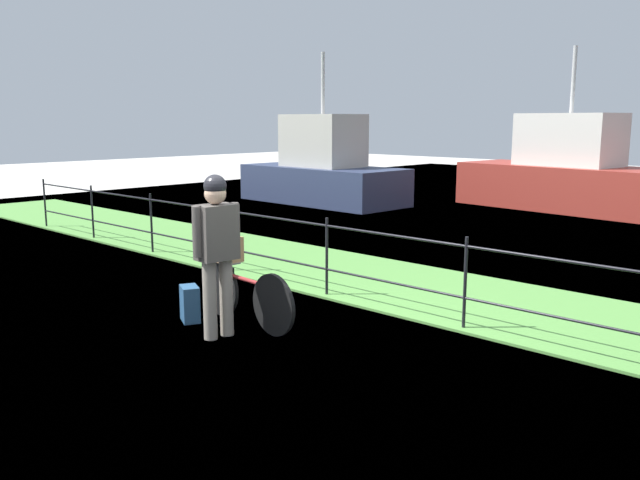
{
  "coord_description": "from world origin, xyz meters",
  "views": [
    {
      "loc": [
        4.61,
        -4.2,
        2.22
      ],
      "look_at": [
        -0.41,
        1.08,
        0.9
      ],
      "focal_mm": 37.48,
      "sensor_mm": 36.0,
      "label": 1
    }
  ],
  "objects": [
    {
      "name": "ground_plane",
      "position": [
        0.0,
        0.0,
        0.0
      ],
      "size": [
        60.0,
        60.0,
        0.0
      ],
      "primitive_type": "plane",
      "color": "beige"
    },
    {
      "name": "grass_strip",
      "position": [
        0.0,
        2.9,
        0.01
      ],
      "size": [
        27.0,
        2.4,
        0.03
      ],
      "primitive_type": "cube",
      "color": "#569342",
      "rests_on": "ground"
    },
    {
      "name": "harbor_water",
      "position": [
        0.0,
        9.67,
        0.0
      ],
      "size": [
        30.0,
        30.0,
        0.0
      ],
      "primitive_type": "plane",
      "color": "#426684",
      "rests_on": "ground"
    },
    {
      "name": "iron_fence",
      "position": [
        0.0,
        1.82,
        0.59
      ],
      "size": [
        18.04,
        0.04,
        1.01
      ],
      "color": "black",
      "rests_on": "ground"
    },
    {
      "name": "bicycle_main",
      "position": [
        -0.84,
        0.34,
        0.35
      ],
      "size": [
        1.64,
        0.21,
        0.66
      ],
      "color": "black",
      "rests_on": "ground"
    },
    {
      "name": "wooden_crate",
      "position": [
        -1.2,
        0.37,
        0.8
      ],
      "size": [
        0.36,
        0.29,
        0.28
      ],
      "primitive_type": "cube",
      "rotation": [
        0.0,
        0.0,
        -0.08
      ],
      "color": "#A87F51",
      "rests_on": "bicycle_main"
    },
    {
      "name": "terrier_dog",
      "position": [
        -1.17,
        0.37,
        1.01
      ],
      "size": [
        0.32,
        0.16,
        0.18
      ],
      "color": "#4C3D2D",
      "rests_on": "wooden_crate"
    },
    {
      "name": "cyclist_person",
      "position": [
        -0.71,
        -0.12,
        1.0
      ],
      "size": [
        0.29,
        0.54,
        1.68
      ],
      "color": "gray",
      "rests_on": "ground"
    },
    {
      "name": "backpack_on_paving",
      "position": [
        -1.38,
        0.0,
        0.2
      ],
      "size": [
        0.33,
        0.28,
        0.4
      ],
      "primitive_type": "cube",
      "rotation": [
        0.0,
        0.0,
        5.84
      ],
      "color": "#28517A",
      "rests_on": "ground"
    },
    {
      "name": "moored_boat_near",
      "position": [
        -2.38,
        12.08,
        0.86
      ],
      "size": [
        5.53,
        2.6,
        3.97
      ],
      "color": "#9E3328",
      "rests_on": "ground"
    },
    {
      "name": "moored_boat_far",
      "position": [
        -7.74,
        8.89,
        0.85
      ],
      "size": [
        4.69,
        2.13,
        3.96
      ],
      "color": "#2D3856",
      "rests_on": "ground"
    }
  ]
}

